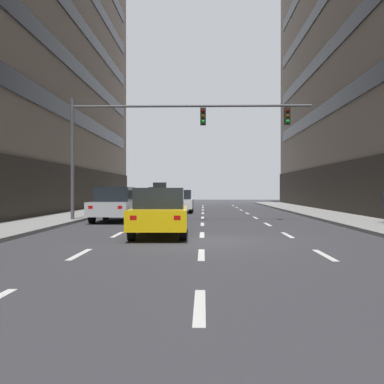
# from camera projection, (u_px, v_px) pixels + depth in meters

# --- Properties ---
(ground_plane) EXTENTS (120.00, 120.00, 0.00)m
(ground_plane) POSITION_uv_depth(u_px,v_px,m) (202.00, 241.00, 14.33)
(ground_plane) COLOR #38383D
(lane_stripe_l1_s3) EXTENTS (0.16, 2.00, 0.01)m
(lane_stripe_l1_s3) POSITION_uv_depth(u_px,v_px,m) (80.00, 254.00, 11.40)
(lane_stripe_l1_s3) COLOR silver
(lane_stripe_l1_s3) RESTS_ON ground
(lane_stripe_l1_s4) EXTENTS (0.16, 2.00, 0.01)m
(lane_stripe_l1_s4) POSITION_uv_depth(u_px,v_px,m) (117.00, 235.00, 16.40)
(lane_stripe_l1_s4) COLOR silver
(lane_stripe_l1_s4) RESTS_ON ground
(lane_stripe_l1_s5) EXTENTS (0.16, 2.00, 0.01)m
(lane_stripe_l1_s5) POSITION_uv_depth(u_px,v_px,m) (138.00, 224.00, 21.40)
(lane_stripe_l1_s5) COLOR silver
(lane_stripe_l1_s5) RESTS_ON ground
(lane_stripe_l1_s6) EXTENTS (0.16, 2.00, 0.01)m
(lane_stripe_l1_s6) POSITION_uv_depth(u_px,v_px,m) (150.00, 218.00, 26.40)
(lane_stripe_l1_s6) COLOR silver
(lane_stripe_l1_s6) RESTS_ON ground
(lane_stripe_l1_s7) EXTENTS (0.16, 2.00, 0.01)m
(lane_stripe_l1_s7) POSITION_uv_depth(u_px,v_px,m) (159.00, 213.00, 31.40)
(lane_stripe_l1_s7) COLOR silver
(lane_stripe_l1_s7) RESTS_ON ground
(lane_stripe_l1_s8) EXTENTS (0.16, 2.00, 0.01)m
(lane_stripe_l1_s8) POSITION_uv_depth(u_px,v_px,m) (165.00, 210.00, 36.40)
(lane_stripe_l1_s8) COLOR silver
(lane_stripe_l1_s8) RESTS_ON ground
(lane_stripe_l1_s9) EXTENTS (0.16, 2.00, 0.01)m
(lane_stripe_l1_s9) POSITION_uv_depth(u_px,v_px,m) (169.00, 207.00, 41.39)
(lane_stripe_l1_s9) COLOR silver
(lane_stripe_l1_s9) RESTS_ON ground
(lane_stripe_l1_s10) EXTENTS (0.16, 2.00, 0.01)m
(lane_stripe_l1_s10) POSITION_uv_depth(u_px,v_px,m) (173.00, 206.00, 46.39)
(lane_stripe_l1_s10) COLOR silver
(lane_stripe_l1_s10) RESTS_ON ground
(lane_stripe_l2_s2) EXTENTS (0.16, 2.00, 0.01)m
(lane_stripe_l2_s2) POSITION_uv_depth(u_px,v_px,m) (200.00, 306.00, 6.33)
(lane_stripe_l2_s2) COLOR silver
(lane_stripe_l2_s2) RESTS_ON ground
(lane_stripe_l2_s3) EXTENTS (0.16, 2.00, 0.01)m
(lane_stripe_l2_s3) POSITION_uv_depth(u_px,v_px,m) (201.00, 255.00, 11.33)
(lane_stripe_l2_s3) COLOR silver
(lane_stripe_l2_s3) RESTS_ON ground
(lane_stripe_l2_s4) EXTENTS (0.16, 2.00, 0.01)m
(lane_stripe_l2_s4) POSITION_uv_depth(u_px,v_px,m) (202.00, 235.00, 16.33)
(lane_stripe_l2_s4) COLOR silver
(lane_stripe_l2_s4) RESTS_ON ground
(lane_stripe_l2_s5) EXTENTS (0.16, 2.00, 0.01)m
(lane_stripe_l2_s5) POSITION_uv_depth(u_px,v_px,m) (202.00, 224.00, 21.33)
(lane_stripe_l2_s5) COLOR silver
(lane_stripe_l2_s5) RESTS_ON ground
(lane_stripe_l2_s6) EXTENTS (0.16, 2.00, 0.01)m
(lane_stripe_l2_s6) POSITION_uv_depth(u_px,v_px,m) (203.00, 218.00, 26.32)
(lane_stripe_l2_s6) COLOR silver
(lane_stripe_l2_s6) RESTS_ON ground
(lane_stripe_l2_s7) EXTENTS (0.16, 2.00, 0.01)m
(lane_stripe_l2_s7) POSITION_uv_depth(u_px,v_px,m) (203.00, 213.00, 31.32)
(lane_stripe_l2_s7) COLOR silver
(lane_stripe_l2_s7) RESTS_ON ground
(lane_stripe_l2_s8) EXTENTS (0.16, 2.00, 0.01)m
(lane_stripe_l2_s8) POSITION_uv_depth(u_px,v_px,m) (203.00, 210.00, 36.32)
(lane_stripe_l2_s8) COLOR silver
(lane_stripe_l2_s8) RESTS_ON ground
(lane_stripe_l2_s9) EXTENTS (0.16, 2.00, 0.01)m
(lane_stripe_l2_s9) POSITION_uv_depth(u_px,v_px,m) (203.00, 207.00, 41.32)
(lane_stripe_l2_s9) COLOR silver
(lane_stripe_l2_s9) RESTS_ON ground
(lane_stripe_l2_s10) EXTENTS (0.16, 2.00, 0.01)m
(lane_stripe_l2_s10) POSITION_uv_depth(u_px,v_px,m) (203.00, 206.00, 46.32)
(lane_stripe_l2_s10) COLOR silver
(lane_stripe_l2_s10) RESTS_ON ground
(lane_stripe_l3_s3) EXTENTS (0.16, 2.00, 0.01)m
(lane_stripe_l3_s3) POSITION_uv_depth(u_px,v_px,m) (325.00, 255.00, 11.25)
(lane_stripe_l3_s3) COLOR silver
(lane_stripe_l3_s3) RESTS_ON ground
(lane_stripe_l3_s4) EXTENTS (0.16, 2.00, 0.01)m
(lane_stripe_l3_s4) POSITION_uv_depth(u_px,v_px,m) (287.00, 235.00, 16.25)
(lane_stripe_l3_s4) COLOR silver
(lane_stripe_l3_s4) RESTS_ON ground
(lane_stripe_l3_s5) EXTENTS (0.16, 2.00, 0.01)m
(lane_stripe_l3_s5) POSITION_uv_depth(u_px,v_px,m) (268.00, 224.00, 21.25)
(lane_stripe_l3_s5) COLOR silver
(lane_stripe_l3_s5) RESTS_ON ground
(lane_stripe_l3_s6) EXTENTS (0.16, 2.00, 0.01)m
(lane_stripe_l3_s6) POSITION_uv_depth(u_px,v_px,m) (255.00, 218.00, 26.25)
(lane_stripe_l3_s6) COLOR silver
(lane_stripe_l3_s6) RESTS_ON ground
(lane_stripe_l3_s7) EXTENTS (0.16, 2.00, 0.01)m
(lane_stripe_l3_s7) POSITION_uv_depth(u_px,v_px,m) (247.00, 213.00, 31.25)
(lane_stripe_l3_s7) COLOR silver
(lane_stripe_l3_s7) RESTS_ON ground
(lane_stripe_l3_s8) EXTENTS (0.16, 2.00, 0.01)m
(lane_stripe_l3_s8) POSITION_uv_depth(u_px,v_px,m) (241.00, 210.00, 36.24)
(lane_stripe_l3_s8) COLOR silver
(lane_stripe_l3_s8) RESTS_ON ground
(lane_stripe_l3_s9) EXTENTS (0.16, 2.00, 0.01)m
(lane_stripe_l3_s9) POSITION_uv_depth(u_px,v_px,m) (237.00, 208.00, 41.24)
(lane_stripe_l3_s9) COLOR silver
(lane_stripe_l3_s9) RESTS_ON ground
(lane_stripe_l3_s10) EXTENTS (0.16, 2.00, 0.01)m
(lane_stripe_l3_s10) POSITION_uv_depth(u_px,v_px,m) (233.00, 206.00, 46.24)
(lane_stripe_l3_s10) COLOR silver
(lane_stripe_l3_s10) RESTS_ON ground
(taxi_driving_0) EXTENTS (2.00, 4.51, 1.85)m
(taxi_driving_0) POSITION_uv_depth(u_px,v_px,m) (160.00, 212.00, 15.77)
(taxi_driving_0) COLOR black
(taxi_driving_0) RESTS_ON ground
(taxi_driving_1) EXTENTS (1.88, 4.42, 1.83)m
(taxi_driving_1) POSITION_uv_depth(u_px,v_px,m) (151.00, 199.00, 39.33)
(taxi_driving_1) COLOR black
(taxi_driving_1) RESTS_ON ground
(car_driving_2) EXTENTS (1.79, 4.26, 1.60)m
(car_driving_2) POSITION_uv_depth(u_px,v_px,m) (180.00, 201.00, 32.21)
(car_driving_2) COLOR black
(car_driving_2) RESTS_ON ground
(car_driving_3) EXTENTS (2.02, 4.67, 1.74)m
(car_driving_3) POSITION_uv_depth(u_px,v_px,m) (115.00, 205.00, 23.18)
(car_driving_3) COLOR black
(car_driving_3) RESTS_ON ground
(traffic_signal_0) EXTENTS (11.87, 0.35, 6.02)m
(traffic_signal_0) POSITION_uv_depth(u_px,v_px,m) (160.00, 129.00, 22.61)
(traffic_signal_0) COLOR #4C4C51
(traffic_signal_0) RESTS_ON sidewalk_left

